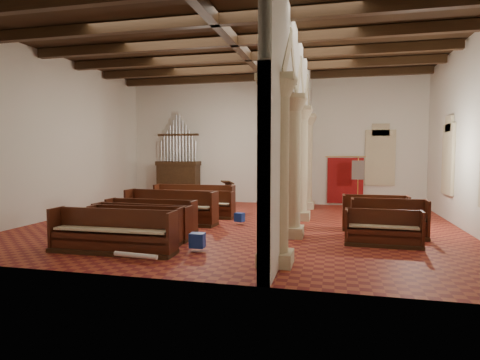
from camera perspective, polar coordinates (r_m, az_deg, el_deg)
name	(u,v)px	position (r m, az deg, el deg)	size (l,w,h in m)	color
floor	(242,225)	(13.62, 0.26, -6.40)	(14.00, 14.00, 0.00)	#9A3821
ceiling	(242,44)	(13.86, 0.26, 18.81)	(14.00, 14.00, 0.00)	#301F10
wall_back	(270,141)	(19.29, 4.32, 5.60)	(14.00, 0.02, 6.00)	silver
wall_front	(169,123)	(7.69, -10.03, 7.99)	(14.00, 0.02, 6.00)	silver
wall_left	(59,137)	(16.47, -24.32, 5.54)	(0.02, 12.00, 6.00)	silver
wall_right	(475,133)	(13.65, 30.40, 5.73)	(0.02, 12.00, 6.00)	silver
ceiling_beams	(242,49)	(13.81, 0.26, 18.09)	(13.80, 11.80, 0.30)	#352210
arcade	(296,118)	(13.15, 8.01, 8.78)	(0.90, 11.90, 6.00)	#B8AC89
window_right_b	(449,159)	(16.04, 27.62, 2.63)	(0.03, 1.00, 2.20)	#2E6754
window_back	(380,158)	(19.13, 19.28, 3.01)	(1.00, 0.03, 2.20)	#2E6754
pipe_organ	(179,174)	(20.05, -8.74, 0.85)	(2.10, 0.85, 4.40)	#352210
lectern	(228,196)	(17.87, -1.65, -2.29)	(0.59, 0.63, 1.21)	#381F12
dossal_curtain	(345,180)	(19.02, 14.73, -0.03)	(1.80, 0.07, 2.17)	maroon
processional_banner	(358,192)	(17.68, 16.40, -1.60)	(0.52, 0.66, 2.27)	#352210
hymnal_box_a	(197,240)	(10.06, -6.09, -8.52)	(0.36, 0.29, 0.36)	navy
hymnal_box_b	(177,232)	(11.09, -8.90, -7.39)	(0.35, 0.29, 0.35)	#163499
hymnal_box_c	(239,217)	(13.63, -0.07, -5.32)	(0.30, 0.24, 0.30)	navy
tube_heater_a	(136,255)	(9.37, -14.63, -10.32)	(0.11, 0.11, 1.08)	silver
tube_heater_b	(162,235)	(11.38, -11.04, -7.72)	(0.11, 0.11, 1.12)	white
nave_pew_0	(112,239)	(10.35, -17.69, -7.95)	(3.20, 0.74, 1.06)	#352210
nave_pew_1	(136,231)	(11.32, -14.53, -6.97)	(2.65, 0.77, 0.99)	#352210
nave_pew_2	(141,227)	(11.83, -13.84, -6.53)	(2.99, 0.80, 0.97)	#352210
nave_pew_3	(151,221)	(12.77, -12.55, -5.71)	(2.88, 0.68, 0.99)	#352210
nave_pew_4	(171,213)	(13.95, -9.84, -4.63)	(3.31, 0.98, 1.15)	#352210
nave_pew_5	(173,212)	(14.65, -9.52, -4.44)	(2.60, 0.70, 0.97)	#352210
nave_pew_6	(197,208)	(15.23, -6.17, -4.05)	(2.84, 0.68, 1.00)	#352210
nave_pew_7	(194,204)	(16.18, -6.53, -3.41)	(3.26, 0.85, 1.14)	#352210
aisle_pew_0	(383,234)	(11.24, 19.67, -7.22)	(1.97, 0.69, 0.95)	#352210
aisle_pew_1	(389,225)	(12.36, 20.37, -5.96)	(2.10, 0.75, 1.11)	#352210
aisle_pew_2	(375,219)	(13.28, 18.65, -5.23)	(1.99, 0.76, 1.11)	#352210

